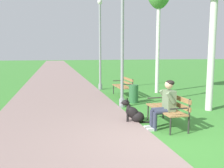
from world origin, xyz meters
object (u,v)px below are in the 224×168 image
lamp_post_mid (100,44)px  lamp_post_near (122,46)px  park_bench_mid (124,85)px  dog_black (134,114)px  park_bench_near (169,107)px  litter_bin (134,94)px  person_seated_on_near_bench (165,103)px

lamp_post_mid → lamp_post_near: bearing=-90.3°
park_bench_mid → lamp_post_mid: (-0.63, 2.23, 1.90)m
dog_black → lamp_post_near: bearing=83.9°
lamp_post_near → park_bench_mid: bearing=71.9°
lamp_post_mid → park_bench_near: bearing=-85.1°
park_bench_mid → lamp_post_near: 2.68m
litter_bin → lamp_post_mid: bearing=99.6°
park_bench_near → lamp_post_near: (-0.59, 2.41, 1.66)m
park_bench_mid → litter_bin: 1.41m
lamp_post_mid → litter_bin: bearing=-80.4°
park_bench_near → litter_bin: bearing=89.1°
dog_black → lamp_post_near: size_ratio=0.19×
dog_black → lamp_post_mid: bearing=87.8°
park_bench_mid → dog_black: bearing=-102.3°
dog_black → litter_bin: (0.85, 2.54, 0.09)m
lamp_post_mid → litter_bin: 4.22m
park_bench_near → lamp_post_near: lamp_post_near is taller
lamp_post_mid → litter_bin: lamp_post_mid is taller
person_seated_on_near_bench → lamp_post_near: bearing=98.4°
lamp_post_near → lamp_post_mid: (0.03, 4.24, 0.24)m
person_seated_on_near_bench → lamp_post_near: lamp_post_near is taller
litter_bin → park_bench_mid: bearing=89.4°
person_seated_on_near_bench → lamp_post_near: 3.03m
park_bench_near → litter_bin: size_ratio=2.14×
litter_bin → person_seated_on_near_bench: bearing=-94.5°
lamp_post_near → lamp_post_mid: 4.25m
park_bench_mid → dog_black: size_ratio=1.87×
dog_black → litter_bin: 2.68m
park_bench_near → dog_black: 0.97m
park_bench_near → park_bench_mid: bearing=89.2°
park_bench_near → dog_black: (-0.80, 0.48, -0.25)m
park_bench_near → park_bench_mid: (0.06, 4.42, 0.00)m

